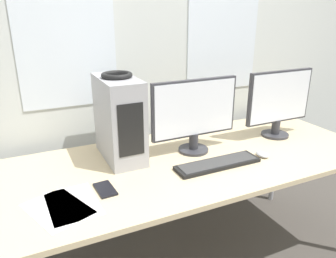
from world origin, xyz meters
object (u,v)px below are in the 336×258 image
headphones (117,75)px  mouse (262,154)px  monitor_main (195,113)px  monitor_right_near (279,102)px  pc_tower (119,119)px  keyboard (218,164)px  cell_phone (105,189)px

headphones → mouse: 0.95m
headphones → monitor_main: size_ratio=0.31×
monitor_right_near → pc_tower: bearing=173.4°
pc_tower → headphones: bearing=90.0°
headphones → monitor_main: 0.50m
keyboard → headphones: bearing=142.8°
pc_tower → monitor_right_near: size_ratio=0.95×
headphones → cell_phone: (-0.18, -0.33, -0.48)m
mouse → keyboard: bearing=178.1°
cell_phone → keyboard: bearing=-4.3°
cell_phone → monitor_right_near: bearing=6.1°
monitor_right_near → keyboard: (-0.61, -0.22, -0.23)m
pc_tower → cell_phone: 0.44m
monitor_main → cell_phone: bearing=-160.0°
headphones → keyboard: bearing=-37.2°
mouse → cell_phone: mouse is taller
pc_tower → monitor_right_near: pc_tower is taller
keyboard → cell_phone: keyboard is taller
monitor_main → pc_tower: bearing=165.9°
monitor_main → keyboard: monitor_main is taller
pc_tower → cell_phone: (-0.18, -0.33, -0.23)m
headphones → monitor_main: (0.42, -0.11, -0.24)m
monitor_main → cell_phone: size_ratio=3.59×
pc_tower → cell_phone: pc_tower is taller
monitor_right_near → mouse: size_ratio=5.54×
keyboard → cell_phone: 0.63m
monitor_main → mouse: (0.33, -0.24, -0.23)m
pc_tower → monitor_main: size_ratio=0.86×
monitor_main → cell_phone: 0.69m
pc_tower → headphones: size_ratio=2.78×
pc_tower → mouse: size_ratio=5.24×
mouse → cell_phone: bearing=178.8°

